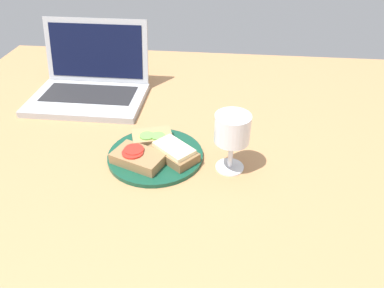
{
  "coord_description": "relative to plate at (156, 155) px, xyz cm",
  "views": [
    {
      "loc": [
        13.95,
        -66.8,
        55.33
      ],
      "look_at": [
        6.63,
        1.27,
        8.0
      ],
      "focal_mm": 35.0,
      "sensor_mm": 36.0,
      "label": 1
    }
  ],
  "objects": [
    {
      "name": "plate",
      "position": [
        0.0,
        0.0,
        0.0
      ],
      "size": [
        22.18,
        22.18,
        1.0
      ],
      "primitive_type": "cylinder",
      "color": "#144733",
      "rests_on": "wooden_table"
    },
    {
      "name": "wine_glass",
      "position": [
        17.34,
        -1.73,
        9.25
      ],
      "size": [
        7.66,
        7.66,
        13.59
      ],
      "color": "white",
      "rests_on": "wooden_table"
    },
    {
      "name": "sandwich_with_cucumber",
      "position": [
        -1.5,
        4.33,
        1.88
      ],
      "size": [
        10.83,
        8.85,
        3.01
      ],
      "color": "#A88456",
      "rests_on": "plate"
    },
    {
      "name": "wooden_table",
      "position": [
        2.04,
        -2.14,
        -2.0
      ],
      "size": [
        140.0,
        140.0,
        3.0
      ],
      "primitive_type": "cube",
      "color": "#B27F51",
      "rests_on": "ground"
    },
    {
      "name": "laptop",
      "position": [
        -24.76,
        28.32,
        3.43
      ],
      "size": [
        32.47,
        26.14,
        20.28
      ],
      "color": "#ADAFB5",
      "rests_on": "wooden_table"
    },
    {
      "name": "sandwich_with_cheese",
      "position": [
        4.57,
        -0.88,
        1.96
      ],
      "size": [
        12.34,
        11.76,
        3.13
      ],
      "color": "brown",
      "rests_on": "plate"
    },
    {
      "name": "sandwich_with_tomato",
      "position": [
        -3.17,
        -3.47,
        1.83
      ],
      "size": [
        13.19,
        10.69,
        2.94
      ],
      "color": "#937047",
      "rests_on": "plate"
    }
  ]
}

